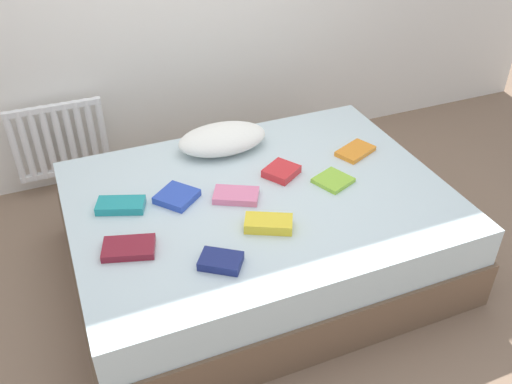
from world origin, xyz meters
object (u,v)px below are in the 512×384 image
object	(u,v)px
textbook_blue	(177,196)
textbook_navy	(221,261)
textbook_red	(281,171)
textbook_lime	(333,180)
textbook_pink	(236,195)
radiator	(60,140)
textbook_teal	(121,205)
textbook_maroon	(129,248)
textbook_yellow	(269,224)
bed	(259,231)
textbook_orange	(355,151)
pillow	(222,139)

from	to	relation	value
textbook_blue	textbook_navy	bearing A→B (deg)	-124.85
textbook_red	textbook_lime	bearing A→B (deg)	-69.66
textbook_pink	textbook_lime	bearing A→B (deg)	21.22
textbook_blue	textbook_pink	size ratio (longest dim) A/B	0.79
radiator	textbook_red	distance (m)	1.54
textbook_teal	radiator	bearing A→B (deg)	122.11
textbook_blue	textbook_maroon	bearing A→B (deg)	-175.34
textbook_maroon	textbook_teal	bearing A→B (deg)	101.59
textbook_yellow	textbook_maroon	xyz separation A→B (m)	(-0.66, 0.09, -0.01)
bed	radiator	distance (m)	1.51
bed	textbook_red	size ratio (longest dim) A/B	11.54
textbook_maroon	textbook_navy	size ratio (longest dim) A/B	1.28
textbook_red	textbook_pink	xyz separation A→B (m)	(-0.31, -0.11, -0.00)
textbook_yellow	textbook_maroon	size ratio (longest dim) A/B	0.97
textbook_lime	textbook_red	world-z (taller)	textbook_red
textbook_orange	textbook_red	bearing A→B (deg)	161.33
bed	textbook_pink	bearing A→B (deg)	175.15
radiator	textbook_teal	size ratio (longest dim) A/B	2.51
textbook_red	textbook_navy	world-z (taller)	textbook_red
textbook_teal	textbook_navy	xyz separation A→B (m)	(0.33, -0.58, -0.00)
bed	textbook_navy	xyz separation A→B (m)	(-0.37, -0.44, 0.27)
pillow	textbook_pink	bearing A→B (deg)	-101.61
textbook_maroon	textbook_orange	size ratio (longest dim) A/B	1.05
textbook_yellow	textbook_orange	bearing A→B (deg)	57.13
textbook_teal	textbook_maroon	bearing A→B (deg)	-74.26
textbook_orange	textbook_navy	distance (m)	1.21
radiator	textbook_lime	distance (m)	1.83
radiator	textbook_teal	world-z (taller)	radiator
textbook_yellow	textbook_pink	xyz separation A→B (m)	(-0.06, 0.29, -0.01)
bed	textbook_blue	bearing A→B (deg)	164.23
textbook_navy	textbook_orange	bearing A→B (deg)	64.64
textbook_yellow	textbook_blue	distance (m)	0.53
bed	textbook_pink	world-z (taller)	textbook_pink
radiator	pillow	world-z (taller)	pillow
textbook_yellow	textbook_navy	world-z (taller)	textbook_yellow
bed	textbook_yellow	size ratio (longest dim) A/B	8.68
textbook_lime	textbook_orange	xyz separation A→B (m)	(0.27, 0.22, 0.00)
bed	textbook_teal	size ratio (longest dim) A/B	8.37
pillow	textbook_maroon	world-z (taller)	pillow
bed	textbook_red	xyz separation A→B (m)	(0.18, 0.12, 0.27)
radiator	textbook_red	size ratio (longest dim) A/B	3.46
radiator	textbook_yellow	size ratio (longest dim) A/B	2.61
textbook_yellow	textbook_teal	size ratio (longest dim) A/B	0.96
textbook_lime	textbook_pink	size ratio (longest dim) A/B	0.77
pillow	textbook_maroon	xyz separation A→B (m)	(-0.70, -0.70, -0.05)
textbook_blue	textbook_pink	bearing A→B (deg)	-60.08
bed	textbook_pink	distance (m)	0.30
textbook_teal	textbook_maroon	world-z (taller)	textbook_teal
pillow	textbook_lime	bearing A→B (deg)	-51.80
pillow	textbook_red	xyz separation A→B (m)	(0.21, -0.38, -0.05)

